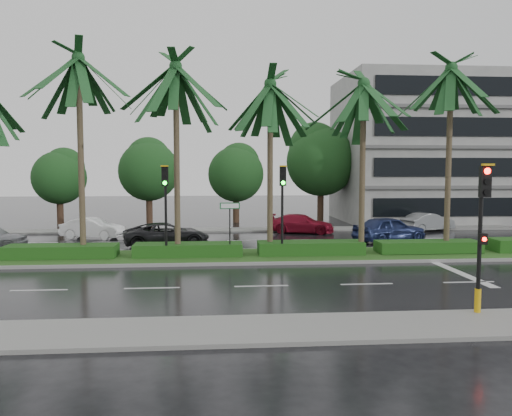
{
  "coord_description": "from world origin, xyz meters",
  "views": [
    {
      "loc": [
        -1.67,
        -23.13,
        4.31
      ],
      "look_at": [
        0.33,
        1.5,
        2.41
      ],
      "focal_mm": 35.0,
      "sensor_mm": 36.0,
      "label": 1
    }
  ],
  "objects": [
    {
      "name": "palm_row",
      "position": [
        -1.25,
        1.02,
        8.2
      ],
      "size": [
        26.3,
        4.2,
        10.16
      ],
      "color": "#473829",
      "rests_on": "median"
    },
    {
      "name": "car_red",
      "position": [
        4.15,
        10.25,
        0.64
      ],
      "size": [
        3.04,
        4.76,
        1.28
      ],
      "primitive_type": "imported",
      "rotation": [
        0.0,
        0.0,
        1.27
      ],
      "color": "maroon",
      "rests_on": "ground"
    },
    {
      "name": "street_sign",
      "position": [
        -1.0,
        0.48,
        2.12
      ],
      "size": [
        0.95,
        0.09,
        2.6
      ],
      "color": "black",
      "rests_on": "median"
    },
    {
      "name": "signal_median_left",
      "position": [
        -4.0,
        0.3,
        3.0
      ],
      "size": [
        0.34,
        0.42,
        4.36
      ],
      "color": "black",
      "rests_on": "median"
    },
    {
      "name": "bg_trees",
      "position": [
        1.2,
        17.59,
        4.57
      ],
      "size": [
        32.3,
        5.7,
        8.23
      ],
      "color": "#372419",
      "rests_on": "ground"
    },
    {
      "name": "median",
      "position": [
        0.0,
        1.0,
        0.08
      ],
      "size": [
        36.0,
        4.0,
        0.15
      ],
      "color": "gray",
      "rests_on": "ground"
    },
    {
      "name": "car_white",
      "position": [
        -9.37,
        8.63,
        0.64
      ],
      "size": [
        2.31,
        4.13,
        1.29
      ],
      "primitive_type": "imported",
      "rotation": [
        0.0,
        0.0,
        1.31
      ],
      "color": "white",
      "rests_on": "ground"
    },
    {
      "name": "ground",
      "position": [
        0.0,
        0.0,
        0.0
      ],
      "size": [
        120.0,
        120.0,
        0.0
      ],
      "primitive_type": "plane",
      "color": "black",
      "rests_on": "ground"
    },
    {
      "name": "lane_markings",
      "position": [
        3.04,
        -0.43,
        0.01
      ],
      "size": [
        34.0,
        13.06,
        0.01
      ],
      "color": "silver",
      "rests_on": "ground"
    },
    {
      "name": "signal_near",
      "position": [
        6.0,
        -9.39,
        2.5
      ],
      "size": [
        0.34,
        0.45,
        4.36
      ],
      "color": "black",
      "rests_on": "near_sidewalk"
    },
    {
      "name": "near_sidewalk",
      "position": [
        0.0,
        -10.2,
        0.06
      ],
      "size": [
        40.0,
        2.4,
        0.12
      ],
      "primitive_type": "cube",
      "color": "gray",
      "rests_on": "ground"
    },
    {
      "name": "car_blue",
      "position": [
        8.65,
        5.67,
        0.77
      ],
      "size": [
        3.34,
        4.88,
        1.54
      ],
      "primitive_type": "imported",
      "rotation": [
        0.0,
        0.0,
        1.94
      ],
      "color": "navy",
      "rests_on": "ground"
    },
    {
      "name": "hedge",
      "position": [
        0.0,
        1.0,
        0.45
      ],
      "size": [
        35.2,
        1.4,
        0.6
      ],
      "color": "#1F4413",
      "rests_on": "median"
    },
    {
      "name": "signal_median_right",
      "position": [
        1.5,
        0.3,
        3.0
      ],
      "size": [
        0.34,
        0.42,
        4.36
      ],
      "color": "black",
      "rests_on": "median"
    },
    {
      "name": "far_sidewalk",
      "position": [
        0.0,
        12.0,
        0.06
      ],
      "size": [
        40.0,
        2.0,
        0.12
      ],
      "primitive_type": "cube",
      "color": "gray",
      "rests_on": "ground"
    },
    {
      "name": "car_grey",
      "position": [
        13.15,
        10.5,
        0.65
      ],
      "size": [
        2.72,
        4.16,
        1.3
      ],
      "primitive_type": "imported",
      "rotation": [
        0.0,
        0.0,
        1.95
      ],
      "color": "slate",
      "rests_on": "ground"
    },
    {
      "name": "car_darkgrey",
      "position": [
        -4.43,
        5.09,
        0.67
      ],
      "size": [
        3.18,
        5.15,
        1.33
      ],
      "primitive_type": "imported",
      "rotation": [
        0.0,
        0.0,
        1.79
      ],
      "color": "black",
      "rests_on": "ground"
    },
    {
      "name": "building",
      "position": [
        17.0,
        18.0,
        6.0
      ],
      "size": [
        16.0,
        10.0,
        12.0
      ],
      "primitive_type": "cube",
      "color": "gray",
      "rests_on": "ground"
    }
  ]
}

